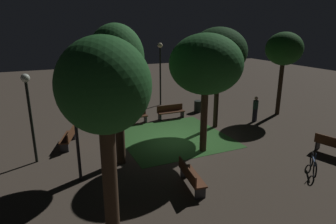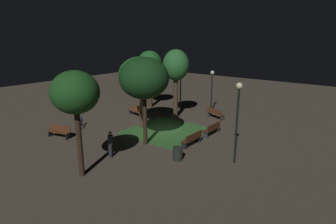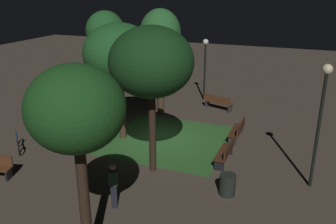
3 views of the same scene
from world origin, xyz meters
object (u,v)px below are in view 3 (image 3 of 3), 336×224
Objects in this scene: bench_front_left at (226,152)px; lamp_post_path_center at (205,58)px; tree_tall_center at (119,54)px; tree_back_right at (151,63)px; lamp_post_plaza_west at (322,106)px; pedestrian at (114,184)px; bench_back_row at (238,130)px; bench_near_trees at (218,102)px; tree_right_canopy at (76,111)px; lamp_post_near_wall at (160,56)px; tree_near_wall at (105,33)px; bench_corner at (99,108)px; bicycle at (18,143)px; trash_bin at (227,185)px; tree_back_left at (160,35)px.

bench_front_left is 9.02m from lamp_post_path_center.
tree_back_right is at bearing -132.43° from tree_tall_center.
tree_back_right is at bearing 99.67° from lamp_post_plaza_west.
lamp_post_plaza_west is 7.58m from pedestrian.
bench_near_trees is at bearing 26.48° from bench_back_row.
tree_right_canopy is 1.24× the size of lamp_post_near_wall.
bench_near_trees is 7.61m from tree_tall_center.
lamp_post_near_wall is 1.11× the size of lamp_post_path_center.
tree_near_wall is at bearing 96.58° from lamp_post_near_wall.
tree_tall_center is at bearing 80.53° from lamp_post_plaza_west.
tree_back_right is (-4.61, -5.38, 3.92)m from bench_corner.
bench_front_left is 9.06m from lamp_post_near_wall.
lamp_post_near_wall is (8.27, 3.15, -1.41)m from tree_back_right.
trash_bin is at bearing -90.63° from bicycle.
bench_near_trees is at bearing 16.07° from trash_bin.
bench_back_row is 0.32× the size of tree_near_wall.
bicycle is (-2.31, 8.99, -0.14)m from bench_front_left.
lamp_post_plaza_west is at bearing -80.33° from tree_back_right.
tree_back_left is at bearing -108.67° from tree_near_wall.
bicycle is at bearing 168.88° from bench_corner.
lamp_post_plaza_west is at bearing -143.60° from bench_near_trees.
lamp_post_path_center is at bearing -28.73° from bicycle.
trash_bin is at bearing -30.81° from tree_right_canopy.
bicycle is at bearing 95.23° from tree_back_right.
bench_near_trees is 0.34× the size of tree_right_canopy.
tree_back_right is at bearing -139.83° from tree_near_wall.
tree_tall_center is at bearing 61.87° from trash_bin.
bench_back_row is 7.98m from bench_corner.
lamp_post_plaza_west is at bearing -118.54° from tree_near_wall.
trash_bin is (-8.96, -6.35, -2.59)m from lamp_post_near_wall.
lamp_post_path_center is 3.11× the size of bicycle.
tree_back_right is 8.96m from lamp_post_near_wall.
bicycle is at bearing 159.84° from lamp_post_near_wall.
bicycle is (-4.89, 8.99, -0.14)m from bench_back_row.
lamp_post_path_center is 11.04m from lamp_post_plaza_west.
lamp_post_path_center is 0.85× the size of lamp_post_plaza_west.
tree_back_right is at bearing -159.15° from lamp_post_near_wall.
tree_right_canopy reaches higher than pedestrian.
lamp_post_plaza_west is (-5.39, -8.28, -1.36)m from tree_back_left.
tree_back_right is 7.60m from bicycle.
tree_back_left is 7.52× the size of trash_bin.
lamp_post_near_wall is at bearing -31.37° from bench_corner.
tree_right_canopy is 0.95× the size of tree_back_right.
lamp_post_path_center is (5.20, -4.68, 2.25)m from bench_corner.
tree_near_wall is at bearing 31.19° from pedestrian.
bench_near_trees is at bearing -58.81° from bench_corner.
tree_tall_center is at bearing 82.09° from bench_front_left.
tree_right_canopy is at bearing -149.54° from bench_corner.
bench_corner is at bearing 121.19° from bench_near_trees.
bench_back_row is at bearing -12.57° from tree_right_canopy.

